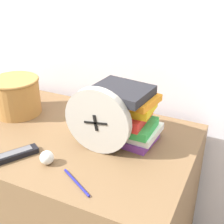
{
  "coord_description": "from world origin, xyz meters",
  "views": [
    {
      "loc": [
        0.63,
        -0.57,
        1.39
      ],
      "look_at": [
        0.2,
        0.35,
        0.87
      ],
      "focal_mm": 50.0,
      "sensor_mm": 36.0,
      "label": 1
    }
  ],
  "objects_px": {
    "desk_clock": "(97,121)",
    "basket": "(16,95)",
    "book_stack": "(125,113)",
    "crumpled_paper_ball": "(47,158)",
    "pen": "(77,182)",
    "tv_remote": "(15,155)"
  },
  "relations": [
    {
      "from": "desk_clock",
      "to": "basket",
      "type": "distance_m",
      "value": 0.49
    },
    {
      "from": "desk_clock",
      "to": "tv_remote",
      "type": "height_order",
      "value": "desk_clock"
    },
    {
      "from": "book_stack",
      "to": "tv_remote",
      "type": "distance_m",
      "value": 0.43
    },
    {
      "from": "crumpled_paper_ball",
      "to": "tv_remote",
      "type": "bearing_deg",
      "value": -171.04
    },
    {
      "from": "tv_remote",
      "to": "crumpled_paper_ball",
      "type": "height_order",
      "value": "crumpled_paper_ball"
    },
    {
      "from": "desk_clock",
      "to": "pen",
      "type": "bearing_deg",
      "value": -83.31
    },
    {
      "from": "crumpled_paper_ball",
      "to": "book_stack",
      "type": "bearing_deg",
      "value": 56.43
    },
    {
      "from": "book_stack",
      "to": "desk_clock",
      "type": "bearing_deg",
      "value": -113.62
    },
    {
      "from": "basket",
      "to": "desk_clock",
      "type": "bearing_deg",
      "value": -14.04
    },
    {
      "from": "book_stack",
      "to": "basket",
      "type": "relative_size",
      "value": 1.22
    },
    {
      "from": "crumpled_paper_ball",
      "to": "pen",
      "type": "xyz_separation_m",
      "value": [
        0.15,
        -0.05,
        -0.02
      ]
    },
    {
      "from": "pen",
      "to": "tv_remote",
      "type": "bearing_deg",
      "value": 174.25
    },
    {
      "from": "book_stack",
      "to": "crumpled_paper_ball",
      "type": "relative_size",
      "value": 5.33
    },
    {
      "from": "crumpled_paper_ball",
      "to": "pen",
      "type": "height_order",
      "value": "crumpled_paper_ball"
    },
    {
      "from": "book_stack",
      "to": "crumpled_paper_ball",
      "type": "distance_m",
      "value": 0.33
    },
    {
      "from": "basket",
      "to": "crumpled_paper_ball",
      "type": "xyz_separation_m",
      "value": [
        0.35,
        -0.26,
        -0.06
      ]
    },
    {
      "from": "book_stack",
      "to": "basket",
      "type": "height_order",
      "value": "book_stack"
    },
    {
      "from": "book_stack",
      "to": "crumpled_paper_ball",
      "type": "xyz_separation_m",
      "value": [
        -0.18,
        -0.27,
        -0.09
      ]
    },
    {
      "from": "basket",
      "to": "tv_remote",
      "type": "bearing_deg",
      "value": -52.05
    },
    {
      "from": "crumpled_paper_ball",
      "to": "pen",
      "type": "bearing_deg",
      "value": -17.99
    },
    {
      "from": "book_stack",
      "to": "tv_remote",
      "type": "height_order",
      "value": "book_stack"
    },
    {
      "from": "basket",
      "to": "crumpled_paper_ball",
      "type": "height_order",
      "value": "basket"
    }
  ]
}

